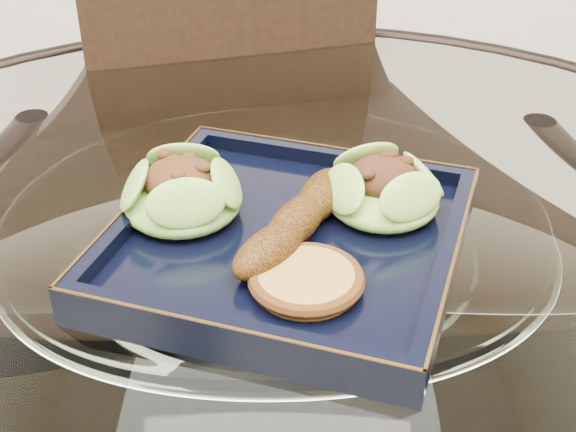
{
  "coord_description": "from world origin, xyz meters",
  "views": [
    {
      "loc": [
        0.02,
        -0.52,
        1.15
      ],
      "look_at": [
        0.01,
        0.01,
        0.8
      ],
      "focal_mm": 50.0,
      "sensor_mm": 36.0,
      "label": 1
    }
  ],
  "objects": [
    {
      "name": "lettuce_wrap_left",
      "position": [
        -0.08,
        0.05,
        0.8
      ],
      "size": [
        0.12,
        0.12,
        0.04
      ],
      "primitive_type": "ellipsoid",
      "rotation": [
        0.0,
        0.0,
        -0.29
      ],
      "color": "#559B2D",
      "rests_on": "navy_plate"
    },
    {
      "name": "navy_plate",
      "position": [
        0.01,
        0.01,
        0.77
      ],
      "size": [
        0.34,
        0.34,
        0.02
      ],
      "primitive_type": "cube",
      "rotation": [
        0.0,
        0.0,
        -0.3
      ],
      "color": "black",
      "rests_on": "dining_table"
    },
    {
      "name": "lettuce_wrap_right",
      "position": [
        0.09,
        0.06,
        0.8
      ],
      "size": [
        0.1,
        0.1,
        0.03
      ],
      "primitive_type": "ellipsoid",
      "rotation": [
        0.0,
        0.0,
        0.01
      ],
      "color": "#6EA530",
      "rests_on": "navy_plate"
    },
    {
      "name": "crumb_patty",
      "position": [
        0.02,
        -0.05,
        0.79
      ],
      "size": [
        0.1,
        0.1,
        0.01
      ],
      "primitive_type": "cylinder",
      "rotation": [
        0.0,
        0.0,
        0.39
      ],
      "color": "#BC893E",
      "rests_on": "navy_plate"
    },
    {
      "name": "dining_table",
      "position": [
        -0.0,
        -0.0,
        0.6
      ],
      "size": [
        1.13,
        1.13,
        0.77
      ],
      "color": "white",
      "rests_on": "ground"
    },
    {
      "name": "roasted_plantain",
      "position": [
        0.02,
        0.01,
        0.8
      ],
      "size": [
        0.1,
        0.16,
        0.03
      ],
      "primitive_type": "ellipsoid",
      "rotation": [
        0.0,
        0.0,
        1.1
      ],
      "color": "#573109",
      "rests_on": "navy_plate"
    },
    {
      "name": "dining_chair",
      "position": [
        -0.04,
        0.36,
        0.51
      ],
      "size": [
        0.49,
        0.49,
        0.92
      ],
      "rotation": [
        0.0,
        0.0,
        0.29
      ],
      "color": "black",
      "rests_on": "ground"
    }
  ]
}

